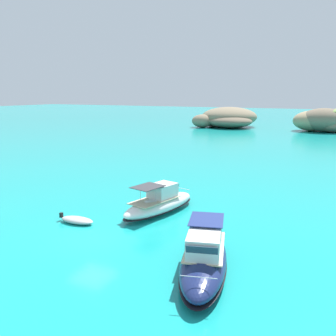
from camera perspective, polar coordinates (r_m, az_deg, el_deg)
ground_plane at (r=23.53m, az=-12.03°, el=-11.20°), size 400.00×400.00×0.00m
islet_large at (r=99.11m, az=9.20°, el=7.81°), size 19.95×21.60×5.29m
islet_small at (r=94.06m, az=23.88°, el=6.99°), size 17.98×15.33×5.82m
motorboat_navy at (r=18.99m, az=5.73°, el=-14.24°), size 4.51×8.17×2.45m
motorboat_white at (r=27.80m, az=-1.33°, el=-5.62°), size 3.83×7.86×2.37m
dinghy_tender at (r=26.60m, az=-14.28°, el=-8.03°), size 2.84×1.26×0.58m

